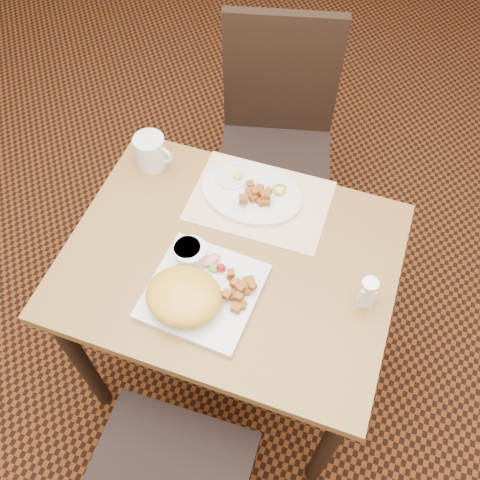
% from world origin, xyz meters
% --- Properties ---
extents(ground, '(8.00, 8.00, 0.00)m').
position_xyz_m(ground, '(0.00, 0.00, 0.00)').
color(ground, black).
rests_on(ground, ground).
extents(table, '(0.90, 0.70, 0.75)m').
position_xyz_m(table, '(0.00, 0.00, 0.64)').
color(table, olive).
rests_on(table, ground).
extents(chair_far, '(0.51, 0.52, 0.97)m').
position_xyz_m(chair_far, '(-0.07, 0.70, 0.54)').
color(chair_far, black).
rests_on(chair_far, ground).
extents(placemat, '(0.40, 0.28, 0.00)m').
position_xyz_m(placemat, '(0.02, 0.22, 0.75)').
color(placemat, white).
rests_on(placemat, table).
extents(plate_square, '(0.30, 0.30, 0.02)m').
position_xyz_m(plate_square, '(-0.03, -0.13, 0.76)').
color(plate_square, silver).
rests_on(plate_square, table).
extents(plate_oval, '(0.32, 0.25, 0.02)m').
position_xyz_m(plate_oval, '(-0.02, 0.23, 0.76)').
color(plate_oval, silver).
rests_on(plate_oval, placemat).
extents(hollandaise_mound, '(0.20, 0.18, 0.07)m').
position_xyz_m(hollandaise_mound, '(-0.06, -0.17, 0.80)').
color(hollandaise_mound, gold).
rests_on(hollandaise_mound, plate_square).
extents(ramekin, '(0.09, 0.09, 0.05)m').
position_xyz_m(ramekin, '(-0.10, -0.04, 0.79)').
color(ramekin, silver).
rests_on(ramekin, plate_square).
extents(garnish_sq, '(0.08, 0.07, 0.03)m').
position_xyz_m(garnish_sq, '(-0.03, -0.05, 0.78)').
color(garnish_sq, '#387223').
rests_on(garnish_sq, plate_square).
extents(fried_egg, '(0.10, 0.10, 0.02)m').
position_xyz_m(fried_egg, '(-0.09, 0.26, 0.77)').
color(fried_egg, white).
rests_on(fried_egg, plate_oval).
extents(garnish_ov, '(0.05, 0.05, 0.02)m').
position_xyz_m(garnish_ov, '(0.06, 0.25, 0.78)').
color(garnish_ov, '#387223').
rests_on(garnish_ov, plate_oval).
extents(salt_shaker, '(0.05, 0.05, 0.10)m').
position_xyz_m(salt_shaker, '(0.37, -0.01, 0.80)').
color(salt_shaker, white).
rests_on(salt_shaker, table).
extents(coffee_mug, '(0.12, 0.09, 0.11)m').
position_xyz_m(coffee_mug, '(-0.34, 0.25, 0.80)').
color(coffee_mug, silver).
rests_on(coffee_mug, table).
extents(home_fries_sq, '(0.10, 0.11, 0.04)m').
position_xyz_m(home_fries_sq, '(0.06, -0.11, 0.78)').
color(home_fries_sq, '#A1581A').
rests_on(home_fries_sq, plate_square).
extents(home_fries_ov, '(0.09, 0.10, 0.04)m').
position_xyz_m(home_fries_ov, '(0.00, 0.21, 0.78)').
color(home_fries_ov, '#A1581A').
rests_on(home_fries_ov, plate_oval).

